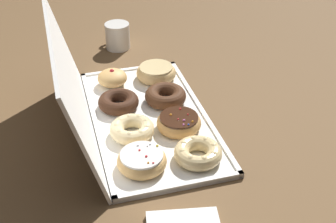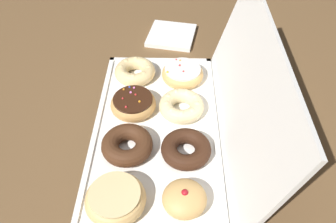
{
  "view_description": "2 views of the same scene",
  "coord_description": "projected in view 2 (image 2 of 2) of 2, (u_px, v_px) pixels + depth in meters",
  "views": [
    {
      "loc": [
        -0.96,
        0.22,
        0.69
      ],
      "look_at": [
        -0.04,
        -0.04,
        0.04
      ],
      "focal_mm": 48.36,
      "sensor_mm": 36.0,
      "label": 1
    },
    {
      "loc": [
        0.51,
        0.04,
        0.6
      ],
      "look_at": [
        -0.05,
        0.03,
        0.03
      ],
      "focal_mm": 35.2,
      "sensor_mm": 36.0,
      "label": 2
    }
  ],
  "objects": [
    {
      "name": "cruller_donut_5",
      "position": [
        181.0,
        106.0,
        0.81
      ],
      "size": [
        0.11,
        0.11,
        0.04
      ],
      "color": "beige",
      "rests_on": "donut_box"
    },
    {
      "name": "chocolate_cake_ring_donut_2",
      "position": [
        127.0,
        145.0,
        0.73
      ],
      "size": [
        0.11,
        0.11,
        0.04
      ],
      "color": "#472816",
      "rests_on": "donut_box"
    },
    {
      "name": "glazed_ring_donut_3",
      "position": [
        115.0,
        199.0,
        0.63
      ],
      "size": [
        0.12,
        0.12,
        0.04
      ],
      "color": "#E5B770",
      "rests_on": "donut_box"
    },
    {
      "name": "cruller_donut_0",
      "position": [
        135.0,
        71.0,
        0.9
      ],
      "size": [
        0.11,
        0.11,
        0.04
      ],
      "color": "#EACC8C",
      "rests_on": "donut_box"
    },
    {
      "name": "ground_plane",
      "position": [
        156.0,
        133.0,
        0.79
      ],
      "size": [
        3.0,
        3.0,
        0.0
      ],
      "primitive_type": "plane",
      "color": "brown"
    },
    {
      "name": "napkin_stack",
      "position": [
        171.0,
        35.0,
        1.07
      ],
      "size": [
        0.17,
        0.17,
        0.01
      ],
      "primitive_type": "cube",
      "rotation": [
        0.0,
        0.0,
        -0.18
      ],
      "color": "white",
      "rests_on": "ground"
    },
    {
      "name": "sprinkle_donut_1",
      "position": [
        133.0,
        103.0,
        0.82
      ],
      "size": [
        0.11,
        0.11,
        0.04
      ],
      "color": "tan",
      "rests_on": "donut_box"
    },
    {
      "name": "donut_box",
      "position": [
        156.0,
        131.0,
        0.78
      ],
      "size": [
        0.55,
        0.3,
        0.01
      ],
      "color": "white",
      "rests_on": "ground"
    },
    {
      "name": "box_lid_open",
      "position": [
        244.0,
        91.0,
        0.69
      ],
      "size": [
        0.55,
        0.08,
        0.28
      ],
      "primitive_type": "cube",
      "rotation": [
        1.32,
        0.0,
        0.0
      ],
      "color": "white",
      "rests_on": "ground"
    },
    {
      "name": "sprinkle_donut_4",
      "position": [
        183.0,
        74.0,
        0.9
      ],
      "size": [
        0.11,
        0.11,
        0.04
      ],
      "color": "tan",
      "rests_on": "donut_box"
    },
    {
      "name": "jelly_filled_donut_7",
      "position": [
        184.0,
        199.0,
        0.63
      ],
      "size": [
        0.09,
        0.09,
        0.05
      ],
      "color": "tan",
      "rests_on": "donut_box"
    },
    {
      "name": "chocolate_cake_ring_donut_6",
      "position": [
        186.0,
        149.0,
        0.72
      ],
      "size": [
        0.11,
        0.11,
        0.04
      ],
      "color": "#381E11",
      "rests_on": "donut_box"
    }
  ]
}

